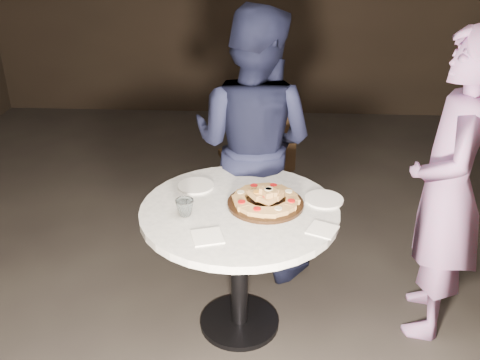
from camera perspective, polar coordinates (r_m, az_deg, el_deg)
The scene contains 12 objects.
floor at distance 3.14m, azimuth 1.97°, elevation -14.52°, with size 7.00×7.00×0.00m, color black.
table at distance 2.73m, azimuth -0.06°, elevation -5.51°, with size 1.30×1.30×0.75m.
serving_board at distance 2.69m, azimuth 2.73°, elevation -2.51°, with size 0.38×0.38×0.02m, color black.
focaccia_pile at distance 2.67m, azimuth 2.82°, elevation -1.90°, with size 0.35×0.34×0.09m.
plate_left at distance 2.87m, azimuth -4.73°, elevation -0.62°, with size 0.19×0.19×0.01m, color white.
plate_right at distance 2.76m, azimuth 8.94°, elevation -2.06°, with size 0.20×0.20×0.01m, color white.
water_glass at distance 2.59m, azimuth -5.91°, elevation -2.94°, with size 0.09×0.09×0.08m, color silver.
napkin_near at distance 2.43m, azimuth -3.49°, elevation -6.06°, with size 0.14×0.14×0.01m, color white.
napkin_far at distance 2.51m, azimuth 8.79°, elevation -5.26°, with size 0.13×0.13×0.01m, color white.
chair_far at distance 3.74m, azimuth 2.04°, elevation 2.57°, with size 0.56×0.57×0.93m.
diner_navy at distance 3.21m, azimuth 1.37°, elevation 3.84°, with size 0.80×0.62×1.64m, color black.
diner_teal at distance 2.86m, azimuth 21.28°, elevation -1.07°, with size 0.60×0.39×1.64m, color #866198.
Camera 1 is at (0.02, -2.36, 2.06)m, focal length 40.00 mm.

